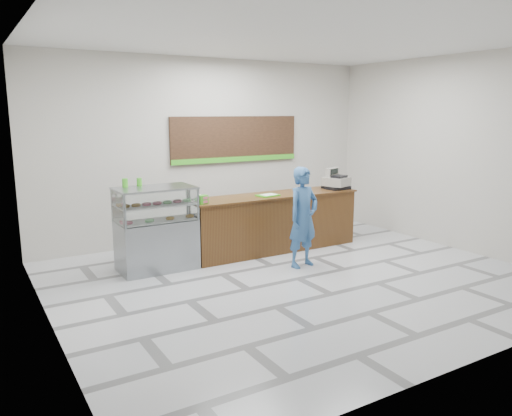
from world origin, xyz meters
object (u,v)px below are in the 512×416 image
serving_tray (268,195)px  customer (303,217)px  cash_register (336,181)px  sales_counter (274,222)px  display_case (156,228)px

serving_tray → customer: bearing=-95.1°
serving_tray → customer: customer is taller
cash_register → customer: (-1.49, -1.00, -0.36)m
sales_counter → cash_register: 1.53m
cash_register → customer: bearing=-166.2°
display_case → sales_counter: bearing=0.0°
cash_register → customer: size_ratio=0.34×
sales_counter → display_case: bearing=-180.0°
sales_counter → customer: 1.10m
cash_register → customer: customer is taller
serving_tray → customer: (0.06, -0.97, -0.23)m
cash_register → serving_tray: 1.56m
customer → serving_tray: bearing=83.8°
display_case → customer: customer is taller
cash_register → serving_tray: (-1.56, -0.02, -0.14)m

